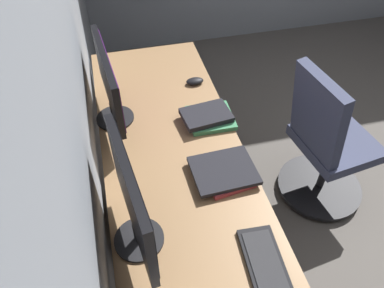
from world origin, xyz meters
The scene contains 10 objects.
wall_back centered at (0.00, 2.07, 1.30)m, with size 5.25×0.10×2.60m, color #8C939E.
desk centered at (-0.08, 1.66, 0.67)m, with size 2.34×0.69×0.73m.
drawer_pedestal centered at (-0.16, 1.68, 0.35)m, with size 0.40×0.51×0.69m.
monitor_primary centered at (0.41, 1.91, 0.97)m, with size 0.58×0.20×0.40m.
monitor_secondary centered at (-0.34, 1.89, 0.99)m, with size 0.52×0.20×0.46m.
keyboard_main centered at (-0.62, 1.44, 0.74)m, with size 0.43×0.17×0.02m.
mouse_main centered at (0.62, 1.42, 0.75)m, with size 0.06×0.10×0.03m, color black.
book_stack_near centered at (-0.10, 1.46, 0.75)m, with size 0.26×0.30×0.04m.
book_stack_far centered at (0.28, 1.43, 0.76)m, with size 0.23×0.28×0.06m.
office_chair centered at (0.18, 0.72, 0.46)m, with size 0.56×0.58×0.97m.
Camera 1 is at (-1.15, 1.87, 2.07)m, focal length 35.06 mm.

